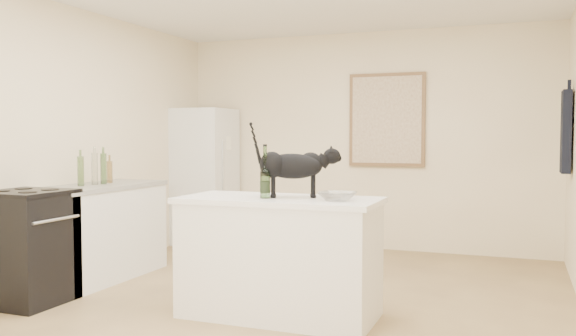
{
  "coord_description": "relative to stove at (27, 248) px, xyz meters",
  "views": [
    {
      "loc": [
        1.77,
        -4.37,
        1.36
      ],
      "look_at": [
        0.15,
        -0.15,
        1.12
      ],
      "focal_mm": 37.61,
      "sensor_mm": 36.0,
      "label": 1
    }
  ],
  "objects": [
    {
      "name": "floor",
      "position": [
        1.95,
        0.6,
        -0.45
      ],
      "size": [
        5.5,
        5.5,
        0.0
      ],
      "primitive_type": "plane",
      "color": "tan",
      "rests_on": "ground"
    },
    {
      "name": "wall_back",
      "position": [
        1.95,
        3.35,
        0.85
      ],
      "size": [
        4.5,
        0.0,
        4.5
      ],
      "primitive_type": "plane",
      "rotation": [
        1.57,
        0.0,
        0.0
      ],
      "color": "#FFEFC5",
      "rests_on": "ground"
    },
    {
      "name": "wall_left",
      "position": [
        -0.3,
        0.6,
        0.85
      ],
      "size": [
        0.0,
        5.5,
        5.5
      ],
      "primitive_type": "plane",
      "rotation": [
        1.57,
        0.0,
        1.57
      ],
      "color": "#FFEFC5",
      "rests_on": "ground"
    },
    {
      "name": "island_base",
      "position": [
        2.05,
        0.4,
        -0.02
      ],
      "size": [
        1.44,
        0.67,
        0.86
      ],
      "primitive_type": "cube",
      "color": "white",
      "rests_on": "floor"
    },
    {
      "name": "island_top",
      "position": [
        2.05,
        0.4,
        0.43
      ],
      "size": [
        1.5,
        0.7,
        0.04
      ],
      "primitive_type": "cube",
      "color": "white",
      "rests_on": "island_base"
    },
    {
      "name": "left_cabinets",
      "position": [
        0.0,
        0.9,
        -0.02
      ],
      "size": [
        0.6,
        1.4,
        0.86
      ],
      "primitive_type": "cube",
      "color": "white",
      "rests_on": "floor"
    },
    {
      "name": "left_countertop",
      "position": [
        0.0,
        0.9,
        0.43
      ],
      "size": [
        0.62,
        1.44,
        0.04
      ],
      "primitive_type": "cube",
      "color": "gray",
      "rests_on": "left_cabinets"
    },
    {
      "name": "stove",
      "position": [
        0.0,
        0.0,
        0.0
      ],
      "size": [
        0.6,
        0.6,
        0.9
      ],
      "primitive_type": "cube",
      "color": "black",
      "rests_on": "floor"
    },
    {
      "name": "fridge",
      "position": [
        0.0,
        2.95,
        0.4
      ],
      "size": [
        0.68,
        0.68,
        1.7
      ],
      "primitive_type": "cube",
      "color": "white",
      "rests_on": "floor"
    },
    {
      "name": "artwork_frame",
      "position": [
        2.25,
        3.32,
        1.1
      ],
      "size": [
        0.9,
        0.03,
        1.1
      ],
      "primitive_type": "cube",
      "color": "brown",
      "rests_on": "wall_back"
    },
    {
      "name": "artwork_canvas",
      "position": [
        2.25,
        3.3,
        1.1
      ],
      "size": [
        0.82,
        0.0,
        1.02
      ],
      "primitive_type": "cube",
      "color": "beige",
      "rests_on": "wall_back"
    },
    {
      "name": "hanging_garment",
      "position": [
        4.14,
        2.65,
        0.95
      ],
      "size": [
        0.08,
        0.34,
        0.8
      ],
      "primitive_type": "cube",
      "color": "black",
      "rests_on": "wall_right"
    },
    {
      "name": "black_cat",
      "position": [
        2.13,
        0.45,
        0.66
      ],
      "size": [
        0.62,
        0.38,
        0.42
      ],
      "primitive_type": null,
      "rotation": [
        0.0,
        0.0,
        0.37
      ],
      "color": "black",
      "rests_on": "island_top"
    },
    {
      "name": "wine_bottle",
      "position": [
        1.97,
        0.32,
        0.62
      ],
      "size": [
        0.08,
        0.08,
        0.35
      ],
      "primitive_type": "cylinder",
      "rotation": [
        0.0,
        0.0,
        0.12
      ],
      "color": "#2E5E25",
      "rests_on": "island_top"
    },
    {
      "name": "glass_bowl",
      "position": [
        2.52,
        0.34,
        0.48
      ],
      "size": [
        0.29,
        0.29,
        0.06
      ],
      "primitive_type": "imported",
      "rotation": [
        0.0,
        0.0,
        -0.12
      ],
      "color": "silver",
      "rests_on": "island_top"
    },
    {
      "name": "fridge_paper",
      "position": [
        0.34,
        2.93,
        0.82
      ],
      "size": [
        0.04,
        0.12,
        0.17
      ],
      "primitive_type": "cube",
      "rotation": [
        0.0,
        0.0,
        -0.27
      ],
      "color": "white",
      "rests_on": "fridge"
    },
    {
      "name": "counter_bottle_cluster",
      "position": [
        -0.02,
        0.9,
        0.59
      ],
      "size": [
        0.12,
        0.45,
        0.3
      ],
      "color": "#22511B",
      "rests_on": "left_countertop"
    }
  ]
}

